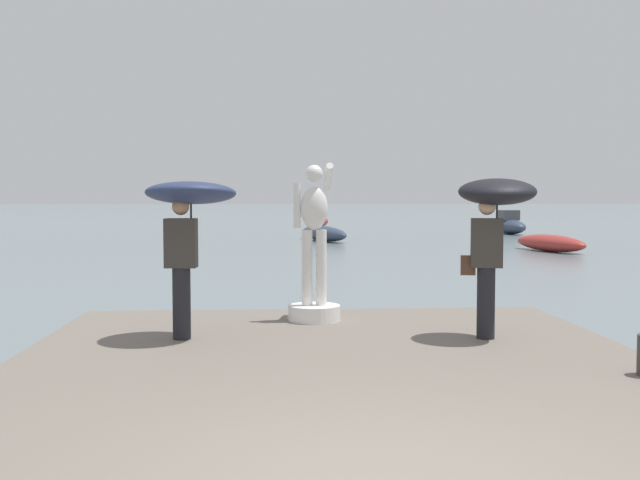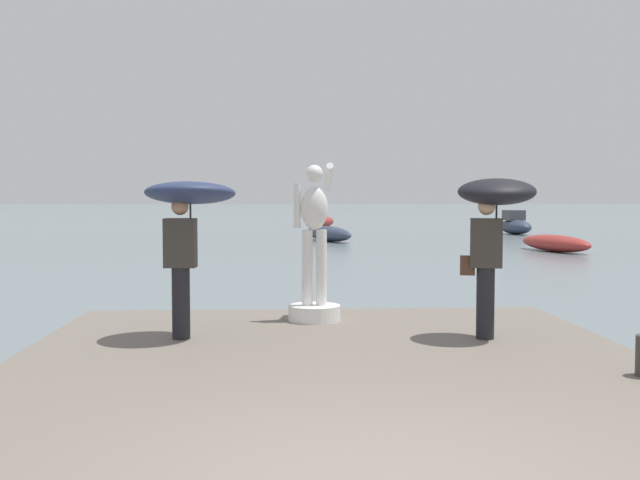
# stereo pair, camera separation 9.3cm
# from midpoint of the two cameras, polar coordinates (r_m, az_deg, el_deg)

# --- Properties ---
(ground_plane) EXTENTS (400.00, 400.00, 0.00)m
(ground_plane) POSITION_cam_midpoint_polar(r_m,az_deg,el_deg) (44.25, -2.79, 0.52)
(ground_plane) COLOR slate
(pier) EXTENTS (6.95, 10.20, 0.40)m
(pier) POSITION_cam_midpoint_polar(r_m,az_deg,el_deg) (6.61, 1.69, -13.71)
(pier) COLOR #70665B
(pier) RESTS_ON ground
(statue_white_figure) EXTENTS (0.73, 0.93, 2.22)m
(statue_white_figure) POSITION_cam_midpoint_polar(r_m,az_deg,el_deg) (10.37, -0.71, -2.00)
(statue_white_figure) COLOR white
(statue_white_figure) RESTS_ON pier
(onlooker_left) EXTENTS (1.17, 1.18, 1.96)m
(onlooker_left) POSITION_cam_midpoint_polar(r_m,az_deg,el_deg) (9.14, -10.41, 2.23)
(onlooker_left) COLOR black
(onlooker_left) RESTS_ON pier
(onlooker_right) EXTENTS (1.14, 1.16, 2.01)m
(onlooker_right) POSITION_cam_midpoint_polar(r_m,az_deg,el_deg) (9.25, 13.01, 2.10)
(onlooker_right) COLOR black
(onlooker_right) RESTS_ON pier
(boat_mid) EXTENTS (1.63, 3.54, 1.40)m
(boat_mid) POSITION_cam_midpoint_polar(r_m,az_deg,el_deg) (44.63, 14.37, 1.13)
(boat_mid) COLOR #2D384C
(boat_mid) RESTS_ON ground
(boat_far) EXTENTS (2.15, 4.29, 0.66)m
(boat_far) POSITION_cam_midpoint_polar(r_m,az_deg,el_deg) (30.65, 17.26, -0.23)
(boat_far) COLOR #9E2D28
(boat_far) RESTS_ON ground
(boat_leftward) EXTENTS (2.64, 5.23, 0.73)m
(boat_leftward) POSITION_cam_midpoint_polar(r_m,az_deg,el_deg) (36.35, 0.17, 0.51)
(boat_leftward) COLOR #2D384C
(boat_leftward) RESTS_ON ground
(boat_rightward) EXTENTS (2.08, 3.50, 0.75)m
(boat_rightward) POSITION_cam_midpoint_polar(r_m,az_deg,el_deg) (54.12, -0.12, 1.43)
(boat_rightward) COLOR #9E2D28
(boat_rightward) RESTS_ON ground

